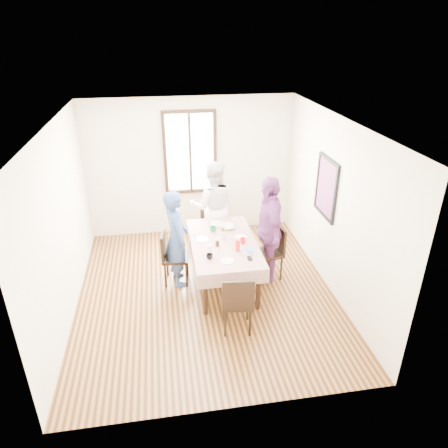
{
  "coord_description": "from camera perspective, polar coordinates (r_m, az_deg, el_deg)",
  "views": [
    {
      "loc": [
        -0.59,
        -5.42,
        3.89
      ],
      "look_at": [
        0.32,
        0.18,
        1.1
      ],
      "focal_mm": 32.96,
      "sensor_mm": 36.0,
      "label": 1
    }
  ],
  "objects": [
    {
      "name": "plate_right",
      "position": [
        6.65,
        2.38,
        -1.84
      ],
      "size": [
        0.2,
        0.2,
        0.01
      ],
      "primitive_type": "cylinder",
      "color": "white",
      "rests_on": "tablecloth"
    },
    {
      "name": "flower_vase",
      "position": [
        6.56,
        -0.01,
        -1.66
      ],
      "size": [
        0.06,
        0.06,
        0.12
      ],
      "primitive_type": "cylinder",
      "color": "silver",
      "rests_on": "tablecloth"
    },
    {
      "name": "chair_left",
      "position": [
        6.75,
        -6.69,
        -4.61
      ],
      "size": [
        0.47,
        0.47,
        0.91
      ],
      "primitive_type": "cube",
      "rotation": [
        0.0,
        0.0,
        -1.7
      ],
      "color": "black",
      "rests_on": "ground"
    },
    {
      "name": "right_wall",
      "position": [
        6.52,
        14.98,
        2.33
      ],
      "size": [
        0.0,
        4.5,
        4.5
      ],
      "primitive_type": "plane",
      "rotation": [
        1.57,
        0.0,
        -1.57
      ],
      "color": "beige",
      "rests_on": "ground"
    },
    {
      "name": "flower_bunch",
      "position": [
        6.51,
        -0.01,
        -0.8
      ],
      "size": [
        0.09,
        0.09,
        0.1
      ],
      "primitive_type": null,
      "color": "yellow",
      "rests_on": "flower_vase"
    },
    {
      "name": "chair_right",
      "position": [
        6.86,
        6.15,
        -4.02
      ],
      "size": [
        0.48,
        0.48,
        0.91
      ],
      "primitive_type": "cube",
      "rotation": [
        0.0,
        0.0,
        1.74
      ],
      "color": "black",
      "rests_on": "ground"
    },
    {
      "name": "butter_tub",
      "position": [
        6.19,
        3.5,
        -3.91
      ],
      "size": [
        0.12,
        0.12,
        0.06
      ],
      "primitive_type": "cylinder",
      "color": "white",
      "rests_on": "tablecloth"
    },
    {
      "name": "window_pane",
      "position": [
        8.0,
        -4.73,
        9.84
      ],
      "size": [
        0.9,
        0.02,
        1.5
      ],
      "primitive_type": "cube",
      "color": "white",
      "rests_on": "back_wall"
    },
    {
      "name": "chair_far",
      "position": [
        7.67,
        -1.45,
        -0.41
      ],
      "size": [
        0.45,
        0.45,
        0.91
      ],
      "primitive_type": "cube",
      "rotation": [
        0.0,
        0.0,
        3.21
      ],
      "color": "black",
      "rests_on": "ground"
    },
    {
      "name": "chair_near",
      "position": [
        5.73,
        1.81,
        -10.66
      ],
      "size": [
        0.46,
        0.46,
        0.91
      ],
      "primitive_type": "cube",
      "rotation": [
        0.0,
        0.0,
        -0.11
      ],
      "color": "black",
      "rests_on": "ground"
    },
    {
      "name": "tablecloth",
      "position": [
        6.52,
        -0.07,
        -2.52
      ],
      "size": [
        1.03,
        1.8,
        0.01
      ],
      "primitive_type": "cube",
      "color": "#500808",
      "rests_on": "dining_table"
    },
    {
      "name": "ground",
      "position": [
        6.7,
        -2.52,
        -9.35
      ],
      "size": [
        4.5,
        4.5,
        0.0
      ],
      "primitive_type": "plane",
      "color": "#301C0D",
      "rests_on": "ground"
    },
    {
      "name": "art_poster",
      "position": [
        6.69,
        14.03,
        4.92
      ],
      "size": [
        0.04,
        0.76,
        0.96
      ],
      "primitive_type": "cube",
      "color": "red",
      "rests_on": "right_wall"
    },
    {
      "name": "mug_flag",
      "position": [
        6.45,
        2.62,
        -2.36
      ],
      "size": [
        0.13,
        0.13,
        0.09
      ],
      "primitive_type": "imported",
      "rotation": [
        0.0,
        0.0,
        0.37
      ],
      "color": "red",
      "rests_on": "tablecloth"
    },
    {
      "name": "back_wall",
      "position": [
        8.1,
        -4.66,
        7.82
      ],
      "size": [
        4.0,
        0.0,
        4.0
      ],
      "primitive_type": "plane",
      "rotation": [
        1.57,
        0.0,
        0.0
      ],
      "color": "beige",
      "rests_on": "ground"
    },
    {
      "name": "person_far",
      "position": [
        7.48,
        -1.46,
        2.35
      ],
      "size": [
        0.92,
        0.76,
        1.73
      ],
      "primitive_type": "imported",
      "rotation": [
        0.0,
        0.0,
        3.01
      ],
      "color": "silver",
      "rests_on": "ground"
    },
    {
      "name": "drinking_glass",
      "position": [
        6.27,
        -1.93,
        -3.31
      ],
      "size": [
        0.06,
        0.06,
        0.09
      ],
      "primitive_type": "cylinder",
      "color": "silver",
      "rests_on": "tablecloth"
    },
    {
      "name": "plate_near",
      "position": [
        6.0,
        0.46,
        -5.14
      ],
      "size": [
        0.2,
        0.2,
        0.01
      ],
      "primitive_type": "cylinder",
      "color": "white",
      "rests_on": "tablecloth"
    },
    {
      "name": "plate_left",
      "position": [
        6.59,
        -3.0,
        -2.12
      ],
      "size": [
        0.2,
        0.2,
        0.01
      ],
      "primitive_type": "cylinder",
      "color": "white",
      "rests_on": "tablecloth"
    },
    {
      "name": "mug_black",
      "position": [
        6.05,
        -2.03,
        -4.5
      ],
      "size": [
        0.13,
        0.13,
        0.08
      ],
      "primitive_type": "imported",
      "rotation": [
        0.0,
        0.0,
        -0.4
      ],
      "color": "black",
      "rests_on": "tablecloth"
    },
    {
      "name": "juice_carton",
      "position": [
        6.22,
        1.91,
        -2.99
      ],
      "size": [
        0.06,
        0.06,
        0.19
      ],
      "primitive_type": "cube",
      "color": "red",
      "rests_on": "tablecloth"
    },
    {
      "name": "serving_bowl",
      "position": [
        6.92,
        0.39,
        -0.4
      ],
      "size": [
        0.26,
        0.26,
        0.06
      ],
      "primitive_type": "imported",
      "rotation": [
        0.0,
        0.0,
        -0.06
      ],
      "color": "white",
      "rests_on": "tablecloth"
    },
    {
      "name": "mug_green",
      "position": [
        6.82,
        -1.53,
        -0.73
      ],
      "size": [
        0.15,
        0.15,
        0.08
      ],
      "primitive_type": "imported",
      "rotation": [
        0.0,
        0.0,
        -0.71
      ],
      "color": "#0C7226",
      "rests_on": "tablecloth"
    },
    {
      "name": "dining_table",
      "position": [
        6.71,
        -0.07,
        -5.38
      ],
      "size": [
        0.91,
        1.68,
        0.75
      ],
      "primitive_type": "cube",
      "color": "black",
      "rests_on": "ground"
    },
    {
      "name": "window_frame",
      "position": [
        7.99,
        -4.72,
        9.82
      ],
      "size": [
        1.02,
        0.06,
        1.62
      ],
      "primitive_type": "cube",
      "color": "black",
      "rests_on": "back_wall"
    },
    {
      "name": "smartphone",
      "position": [
        6.07,
        3.6,
        -4.81
      ],
      "size": [
        0.07,
        0.13,
        0.01
      ],
      "primitive_type": "cube",
      "color": "black",
      "rests_on": "tablecloth"
    },
    {
      "name": "jam_jar",
      "position": [
        6.37,
        -0.92,
        -2.76
      ],
      "size": [
        0.06,
        0.06,
        0.09
      ],
      "primitive_type": "cylinder",
      "color": "black",
      "rests_on": "tablecloth"
    },
    {
      "name": "person_left",
      "position": [
        6.57,
        -6.67,
        -1.97
      ],
      "size": [
        0.49,
        0.65,
        1.61
      ],
      "primitive_type": "imported",
      "rotation": [
        0.0,
        0.0,
        1.75
      ],
      "color": "#30487F",
      "rests_on": "ground"
    },
    {
      "name": "plate_far",
      "position": [
        7.11,
        -1.1,
        0.13
      ],
      "size": [
        0.2,
        0.2,
        0.01
      ],
      "primitive_type": "cylinder",
      "color": "white",
      "rests_on": "tablecloth"
    },
    {
      "name": "person_right",
      "position": [
        6.65,
        6.16,
        -0.73
      ],
      "size": [
        0.48,
        1.07,
        1.8
      ],
      "primitive_type": "imported",
      "rotation": [
        0.0,
        0.0,
        -1.61
      ],
      "color": "#7A3979",
      "rests_on": "ground"
    },
    {
      "name": "butter_lid",
      "position": [
        6.17,
        3.51,
        -3.63
      ],
      "size": [
        0.12,
        0.12,
        0.01
      ],
      "primitive_type": "cylinder",
      "color": "blue",
      "rests_on": "butter_tub"
    }
  ]
}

